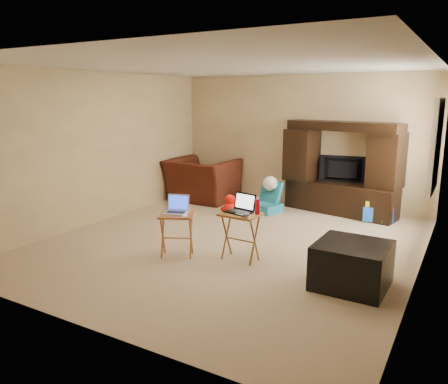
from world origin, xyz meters
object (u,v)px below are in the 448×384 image
Objects in this scene: tray_table_right at (240,237)px; laptop_right at (239,204)px; entertainment_center at (341,168)px; push_toy at (377,211)px; plush_toy at (230,205)px; television at (342,170)px; ottoman at (352,265)px; water_bottle at (257,207)px; child_rocker at (267,197)px; mouse_right at (245,215)px; mouse_left at (185,216)px; recliner at (202,180)px; laptop_left at (176,205)px; tray_table_left at (177,235)px.

laptop_right reaches higher than tray_table_right.
push_toy is at bearing -7.90° from entertainment_center.
laptop_right is at bearing -57.99° from plush_toy.
tray_table_right is at bearing 72.34° from television.
ottoman is (0.26, -2.83, 0.06)m from push_toy.
television is 3.35m from ottoman.
tray_table_right is 0.46m from water_bottle.
child_rocker is 4.57× the size of mouse_right.
mouse_left is 0.92× the size of mouse_right.
tray_table_right is at bearing 132.03° from recliner.
recliner is at bearing 133.76° from tray_table_right.
recliner is 3.97× the size of laptop_right.
television is 1.09× the size of ottoman.
push_toy is (1.89, 0.36, -0.10)m from child_rocker.
mouse_right is at bearing -52.43° from child_rocker.
laptop_left reaches higher than mouse_right.
laptop_left is at bearing -148.73° from laptop_right.
water_bottle is (-0.99, -2.66, 0.53)m from push_toy.
tray_table_left is (-0.11, -2.67, -0.00)m from child_rocker.
plush_toy reaches higher than push_toy.
laptop_left is (1.42, -2.86, 0.27)m from recliner.
mouse_left is at bearing -162.27° from mouse_right.
plush_toy is 0.81× the size of push_toy.
plush_toy is 2.52m from push_toy.
television is at bearing 49.55° from child_rocker.
entertainment_center is at bearing 42.81° from tray_table_left.
laptop_left is 0.92× the size of laptop_right.
ottoman is 4.02× the size of water_bottle.
television is at bearing -169.23° from recliner.
mouse_right is at bearing -128.06° from push_toy.
tray_table_left reaches higher than plush_toy.
laptop_right is at bearing 156.32° from tray_table_right.
child_rocker is 1.78× the size of laptop_right.
television reaches higher than water_bottle.
entertainment_center is at bearing -170.70° from recliner.
mouse_right is (-0.35, -3.18, -0.14)m from television.
mouse_right is 0.22m from water_bottle.
entertainment_center is 3.53m from mouse_left.
water_bottle is at bearing 25.87° from laptop_right.
entertainment_center reaches higher than water_bottle.
mouse_left is at bearing -96.79° from entertainment_center.
ottoman is at bearing -14.26° from laptop_left.
water_bottle reaches higher than mouse_left.
recliner reaches higher than water_bottle.
child_rocker is at bearing 91.61° from mouse_left.
plush_toy is (-1.62, -1.20, -0.63)m from entertainment_center.
mouse_right reaches higher than push_toy.
tray_table_right reaches higher than plush_toy.
recliner reaches higher than mouse_left.
mouse_right is at bearing -10.17° from laptop_left.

